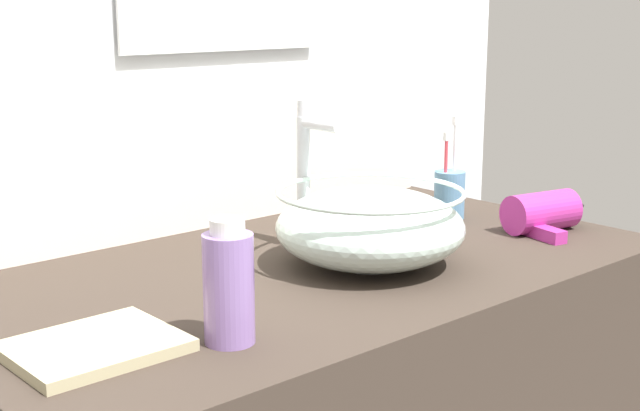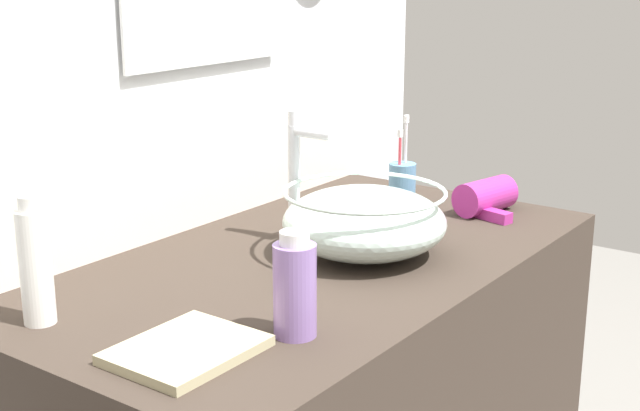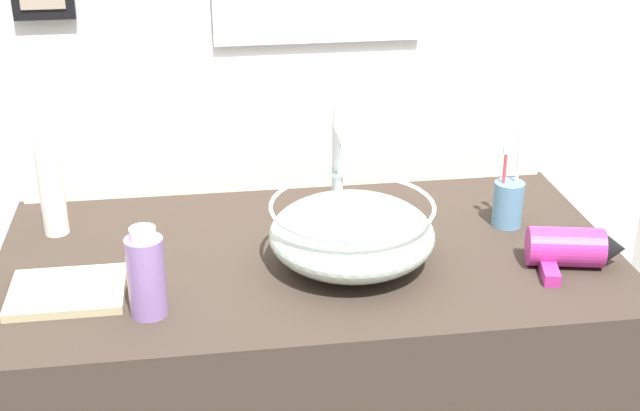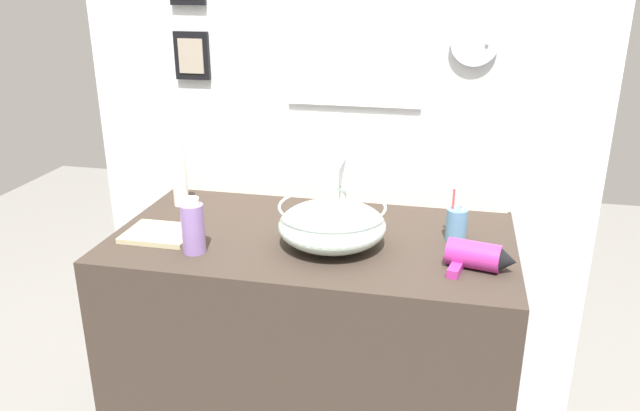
{
  "view_description": "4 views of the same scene",
  "coord_description": "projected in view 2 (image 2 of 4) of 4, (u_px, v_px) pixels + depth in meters",
  "views": [
    {
      "loc": [
        -0.96,
        -1.1,
        1.3
      ],
      "look_at": [
        0.02,
        0.0,
        0.96
      ],
      "focal_mm": 50.0,
      "sensor_mm": 36.0,
      "label": 1
    },
    {
      "loc": [
        -1.31,
        -0.97,
        1.42
      ],
      "look_at": [
        0.02,
        0.0,
        0.96
      ],
      "focal_mm": 50.0,
      "sensor_mm": 36.0,
      "label": 2
    },
    {
      "loc": [
        -0.21,
        -1.58,
        1.68
      ],
      "look_at": [
        0.02,
        0.0,
        0.96
      ],
      "focal_mm": 50.0,
      "sensor_mm": 36.0,
      "label": 3
    },
    {
      "loc": [
        0.4,
        -1.74,
        1.63
      ],
      "look_at": [
        0.02,
        0.0,
        0.96
      ],
      "focal_mm": 35.0,
      "sensor_mm": 36.0,
      "label": 4
    }
  ],
  "objects": [
    {
      "name": "back_panel",
      "position": [
        171.0,
        82.0,
        1.85
      ],
      "size": [
        1.8,
        0.09,
        2.34
      ],
      "color": "silver",
      "rests_on": "ground"
    },
    {
      "name": "hair_drier",
      "position": [
        490.0,
        196.0,
        2.03
      ],
      "size": [
        0.2,
        0.14,
        0.08
      ],
      "color": "#B22D8C",
      "rests_on": "vanity_counter"
    },
    {
      "name": "spray_bottle",
      "position": [
        295.0,
        287.0,
        1.35
      ],
      "size": [
        0.07,
        0.07,
        0.17
      ],
      "color": "#8C6BB2",
      "rests_on": "vanity_counter"
    },
    {
      "name": "toothbrush_cup",
      "position": [
        402.0,
        183.0,
        2.09
      ],
      "size": [
        0.06,
        0.06,
        0.21
      ],
      "color": "#598CB2",
      "rests_on": "vanity_counter"
    },
    {
      "name": "hand_towel",
      "position": [
        186.0,
        350.0,
        1.3
      ],
      "size": [
        0.21,
        0.17,
        0.02
      ],
      "primitive_type": "cube",
      "color": "tan",
      "rests_on": "vanity_counter"
    },
    {
      "name": "faucet",
      "position": [
        298.0,
        169.0,
        1.8
      ],
      "size": [
        0.02,
        0.1,
        0.27
      ],
      "color": "silver",
      "rests_on": "vanity_counter"
    },
    {
      "name": "shampoo_bottle",
      "position": [
        35.0,
        264.0,
        1.39
      ],
      "size": [
        0.05,
        0.05,
        0.21
      ],
      "color": "white",
      "rests_on": "vanity_counter"
    },
    {
      "name": "glass_bowl_sink",
      "position": [
        364.0,
        221.0,
        1.73
      ],
      "size": [
        0.32,
        0.32,
        0.13
      ],
      "color": "silver",
      "rests_on": "vanity_counter"
    }
  ]
}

